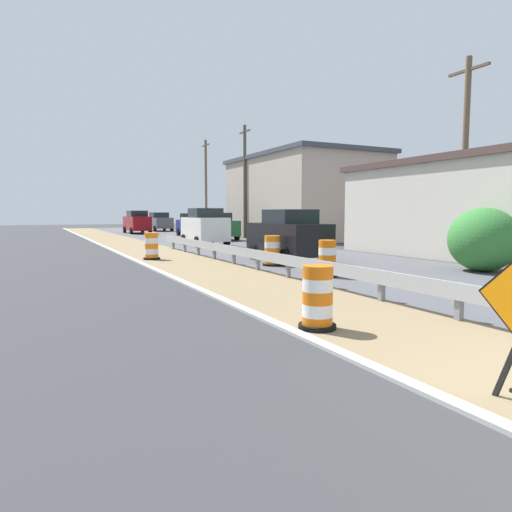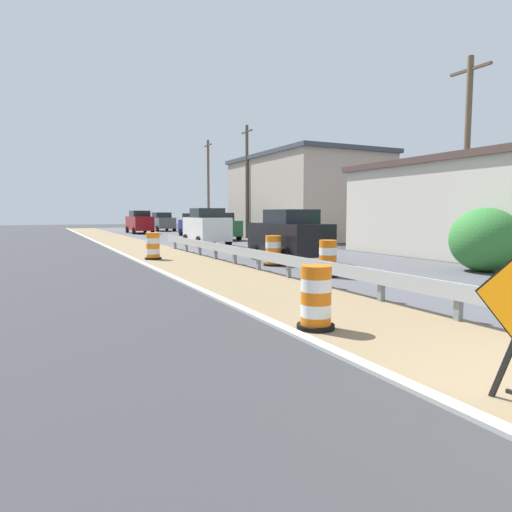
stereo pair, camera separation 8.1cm
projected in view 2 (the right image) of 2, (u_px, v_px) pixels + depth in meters
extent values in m
cube|color=slate|center=(459.00, 302.00, 8.27)|extent=(0.12, 0.12, 0.70)
cube|color=slate|center=(381.00, 286.00, 10.11)|extent=(0.12, 0.12, 0.70)
cube|color=slate|center=(328.00, 275.00, 11.94)|extent=(0.12, 0.12, 0.70)
cube|color=slate|center=(289.00, 266.00, 13.77)|extent=(0.12, 0.12, 0.70)
cube|color=slate|center=(259.00, 260.00, 15.60)|extent=(0.12, 0.12, 0.70)
cube|color=slate|center=(235.00, 255.00, 17.43)|extent=(0.12, 0.12, 0.70)
cube|color=slate|center=(216.00, 251.00, 19.26)|extent=(0.12, 0.12, 0.70)
cube|color=slate|center=(200.00, 248.00, 21.10)|extent=(0.12, 0.12, 0.70)
cube|color=slate|center=(186.00, 245.00, 22.93)|extent=(0.12, 0.12, 0.70)
cube|color=slate|center=(175.00, 243.00, 24.76)|extent=(0.12, 0.12, 0.70)
cube|color=black|center=(509.00, 353.00, 4.69)|extent=(0.08, 0.39, 1.06)
cylinder|color=orange|center=(316.00, 322.00, 7.72)|extent=(0.52, 0.52, 0.22)
cylinder|color=white|center=(316.00, 310.00, 7.69)|extent=(0.52, 0.52, 0.22)
cylinder|color=orange|center=(316.00, 297.00, 7.67)|extent=(0.52, 0.52, 0.22)
cylinder|color=white|center=(316.00, 285.00, 7.65)|extent=(0.52, 0.52, 0.22)
cylinder|color=orange|center=(316.00, 272.00, 7.63)|extent=(0.52, 0.52, 0.22)
cylinder|color=black|center=(316.00, 326.00, 7.72)|extent=(0.65, 0.65, 0.08)
cylinder|color=orange|center=(328.00, 273.00, 13.99)|extent=(0.54, 0.54, 0.23)
cylinder|color=white|center=(328.00, 266.00, 13.97)|extent=(0.54, 0.54, 0.23)
cylinder|color=orange|center=(328.00, 258.00, 13.95)|extent=(0.54, 0.54, 0.23)
cylinder|color=white|center=(328.00, 251.00, 13.92)|extent=(0.54, 0.54, 0.23)
cylinder|color=orange|center=(328.00, 244.00, 13.90)|extent=(0.54, 0.54, 0.23)
cylinder|color=black|center=(328.00, 276.00, 14.00)|extent=(0.67, 0.67, 0.08)
cylinder|color=orange|center=(273.00, 263.00, 16.96)|extent=(0.60, 0.60, 0.23)
cylinder|color=white|center=(273.00, 257.00, 16.94)|extent=(0.60, 0.60, 0.23)
cylinder|color=orange|center=(273.00, 251.00, 16.92)|extent=(0.60, 0.60, 0.23)
cylinder|color=white|center=(273.00, 245.00, 16.89)|extent=(0.60, 0.60, 0.23)
cylinder|color=orange|center=(273.00, 239.00, 16.87)|extent=(0.60, 0.60, 0.23)
cylinder|color=black|center=(273.00, 265.00, 16.97)|extent=(0.75, 0.75, 0.08)
cylinder|color=orange|center=(153.00, 257.00, 19.24)|extent=(0.56, 0.56, 0.23)
cylinder|color=white|center=(153.00, 251.00, 19.22)|extent=(0.56, 0.56, 0.23)
cylinder|color=orange|center=(153.00, 246.00, 19.19)|extent=(0.56, 0.56, 0.23)
cylinder|color=white|center=(153.00, 241.00, 19.17)|extent=(0.56, 0.56, 0.23)
cylinder|color=orange|center=(153.00, 235.00, 19.15)|extent=(0.56, 0.56, 0.23)
cylinder|color=black|center=(153.00, 258.00, 19.25)|extent=(0.71, 0.71, 0.08)
cube|color=maroon|center=(139.00, 223.00, 43.66)|extent=(1.79, 4.77, 1.31)
cube|color=black|center=(140.00, 214.00, 43.40)|extent=(1.60, 2.20, 0.56)
cylinder|color=black|center=(127.00, 230.00, 44.72)|extent=(0.22, 0.64, 0.64)
cylinder|color=black|center=(145.00, 229.00, 45.51)|extent=(0.22, 0.64, 0.64)
cylinder|color=black|center=(134.00, 231.00, 41.93)|extent=(0.22, 0.64, 0.64)
cylinder|color=black|center=(153.00, 230.00, 42.72)|extent=(0.22, 0.64, 0.64)
cube|color=#4C5156|center=(162.00, 223.00, 49.31)|extent=(2.01, 4.16, 1.14)
cube|color=black|center=(162.00, 215.00, 49.37)|extent=(1.74, 1.94, 0.56)
cylinder|color=black|center=(174.00, 228.00, 48.62)|extent=(0.24, 0.65, 0.64)
cylinder|color=black|center=(157.00, 229.00, 47.74)|extent=(0.24, 0.65, 0.64)
cylinder|color=black|center=(167.00, 228.00, 50.99)|extent=(0.24, 0.65, 0.64)
cylinder|color=black|center=(151.00, 228.00, 50.11)|extent=(0.24, 0.65, 0.64)
cube|color=black|center=(289.00, 238.00, 18.44)|extent=(1.81, 4.09, 1.24)
cube|color=black|center=(291.00, 216.00, 18.21)|extent=(1.61, 1.89, 0.56)
cylinder|color=black|center=(255.00, 252.00, 19.30)|extent=(0.23, 0.64, 0.64)
cylinder|color=black|center=(290.00, 250.00, 20.09)|extent=(0.23, 0.64, 0.64)
cylinder|color=black|center=(287.00, 257.00, 16.91)|extent=(0.23, 0.64, 0.64)
cylinder|color=black|center=(326.00, 255.00, 17.70)|extent=(0.23, 0.64, 0.64)
cube|color=#195128|center=(220.00, 228.00, 33.31)|extent=(1.84, 4.55, 1.11)
cube|color=black|center=(219.00, 217.00, 33.40)|extent=(1.62, 2.11, 0.56)
cylinder|color=black|center=(239.00, 236.00, 32.39)|extent=(0.23, 0.64, 0.64)
cylinder|color=black|center=(216.00, 237.00, 31.65)|extent=(0.23, 0.64, 0.64)
cylinder|color=black|center=(224.00, 234.00, 35.08)|extent=(0.23, 0.64, 0.64)
cylinder|color=black|center=(202.00, 235.00, 34.34)|extent=(0.23, 0.64, 0.64)
cube|color=silver|center=(206.00, 229.00, 27.47)|extent=(1.91, 4.09, 1.38)
cube|color=black|center=(207.00, 213.00, 27.23)|extent=(1.68, 1.90, 0.56)
cylinder|color=black|center=(186.00, 239.00, 28.36)|extent=(0.23, 0.64, 0.64)
cylinder|color=black|center=(213.00, 239.00, 29.12)|extent=(0.23, 0.64, 0.64)
cylinder|color=black|center=(199.00, 242.00, 25.95)|extent=(0.23, 0.64, 0.64)
cylinder|color=black|center=(228.00, 241.00, 26.71)|extent=(0.23, 0.64, 0.64)
cube|color=navy|center=(195.00, 226.00, 38.34)|extent=(1.79, 4.50, 1.06)
cube|color=black|center=(194.00, 217.00, 38.42)|extent=(1.58, 2.08, 0.56)
cylinder|color=black|center=(211.00, 233.00, 37.43)|extent=(0.23, 0.64, 0.64)
cylinder|color=black|center=(191.00, 233.00, 36.69)|extent=(0.23, 0.64, 0.64)
cylinder|color=black|center=(199.00, 232.00, 40.08)|extent=(0.23, 0.64, 0.64)
cylinder|color=black|center=(181.00, 232.00, 39.35)|extent=(0.23, 0.64, 0.64)
cube|color=#AD9E8E|center=(304.00, 199.00, 35.49)|extent=(7.89, 12.21, 6.13)
cube|color=#3D424C|center=(305.00, 158.00, 35.19)|extent=(8.21, 12.70, 0.30)
cylinder|color=brown|center=(466.00, 161.00, 17.64)|extent=(0.24, 0.24, 7.97)
cube|color=brown|center=(470.00, 69.00, 17.30)|extent=(0.12, 1.80, 0.10)
cylinder|color=brown|center=(247.00, 182.00, 35.37)|extent=(0.24, 0.24, 8.77)
cube|color=brown|center=(247.00, 132.00, 35.00)|extent=(0.12, 1.80, 0.10)
cylinder|color=brown|center=(208.00, 187.00, 44.67)|extent=(0.24, 0.24, 9.11)
cube|color=brown|center=(208.00, 145.00, 44.28)|extent=(0.12, 1.80, 0.10)
ellipsoid|color=#337533|center=(485.00, 240.00, 15.17)|extent=(2.29, 2.29, 2.16)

